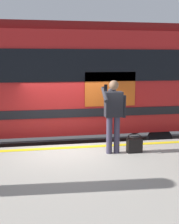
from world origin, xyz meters
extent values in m
plane|color=#3D3D3F|center=(0.00, 0.00, 0.00)|extent=(25.04, 25.04, 0.00)
cube|color=#9E998E|center=(0.00, 2.25, 0.48)|extent=(13.06, 4.50, 0.96)
cube|color=yellow|center=(0.00, 0.30, 0.96)|extent=(12.80, 0.16, 0.01)
cube|color=slate|center=(0.00, -1.63, 0.08)|extent=(16.98, 0.08, 0.16)
cube|color=slate|center=(0.00, -3.06, 0.08)|extent=(16.98, 0.08, 0.16)
cube|color=red|center=(0.75, -2.35, 2.45)|extent=(11.52, 3.04, 3.01)
cube|color=maroon|center=(0.75, -2.35, 4.08)|extent=(11.29, 2.80, 0.24)
cube|color=black|center=(0.75, -0.81, 2.98)|extent=(10.94, 0.03, 0.90)
cube|color=black|center=(0.75, -0.81, 1.63)|extent=(10.94, 0.03, 0.24)
cube|color=#D85919|center=(-1.26, -0.80, 2.30)|extent=(1.49, 0.02, 0.99)
cylinder|color=black|center=(-2.99, -1.13, 0.58)|extent=(0.84, 0.12, 0.84)
cylinder|color=black|center=(-2.99, -3.56, 0.58)|extent=(0.84, 0.12, 0.84)
cylinder|color=#383347|center=(-1.02, 0.87, 1.40)|extent=(0.14, 0.14, 0.88)
cylinder|color=#383347|center=(-0.84, 0.87, 1.40)|extent=(0.14, 0.14, 0.88)
cube|color=black|center=(-0.93, 0.87, 2.13)|extent=(0.40, 0.24, 0.58)
sphere|color=black|center=(-0.93, 0.71, 2.40)|extent=(0.20, 0.20, 0.20)
sphere|color=#997051|center=(-0.93, 0.87, 2.57)|extent=(0.22, 0.22, 0.22)
cylinder|color=black|center=(-1.18, 0.87, 2.07)|extent=(0.09, 0.09, 0.52)
cylinder|color=black|center=(-0.70, 0.95, 2.37)|extent=(0.09, 0.42, 0.33)
cube|color=black|center=(-0.70, 1.05, 2.53)|extent=(0.07, 0.02, 0.15)
cube|color=black|center=(-1.45, 0.90, 1.13)|extent=(0.36, 0.18, 0.34)
torus|color=black|center=(-1.45, 0.90, 1.36)|extent=(0.32, 0.32, 0.02)
camera|label=1|loc=(0.66, 6.98, 3.12)|focal=44.51mm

